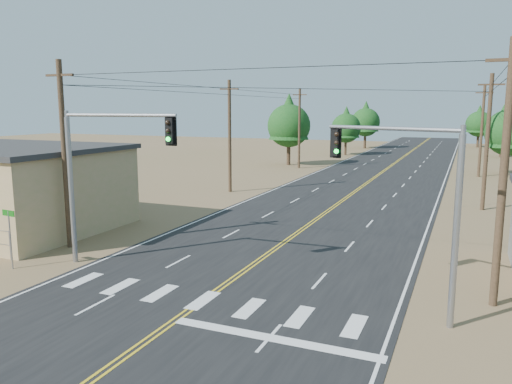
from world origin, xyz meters
The scene contains 16 objects.
road centered at (0.00, 30.00, 0.01)m, with size 15.00×200.00×0.02m, color black.
utility_pole_left_near centered at (-10.50, 12.00, 5.12)m, with size 1.80×0.30×10.00m.
utility_pole_left_mid centered at (-10.50, 32.00, 5.12)m, with size 1.80×0.30×10.00m.
utility_pole_left_far centered at (-10.50, 52.00, 5.12)m, with size 1.80×0.30×10.00m.
utility_pole_right_near centered at (10.50, 12.00, 5.12)m, with size 1.80×0.30×10.00m.
utility_pole_right_mid centered at (10.50, 32.00, 5.12)m, with size 1.80×0.30×10.00m.
utility_pole_right_far centered at (10.50, 52.00, 5.12)m, with size 1.80×0.30×10.00m.
signal_mast_left centered at (-6.58, 10.07, 4.99)m, with size 5.97×0.53×7.39m.
signal_mast_right centered at (7.63, 9.81, 4.68)m, with size 5.06×2.19×6.96m.
street_sign centered at (-10.25, 8.00, 1.89)m, with size 0.84×0.12×2.83m.
tree_left_near centered at (-12.94, 54.98, 5.84)m, with size 5.72×5.72×9.54m.
tree_left_mid centered at (-9.25, 72.58, 4.85)m, with size 4.76×4.76×7.93m.
tree_left_far centered at (-9.03, 87.93, 5.49)m, with size 5.39×5.39×8.98m.
tree_right_near centered at (13.44, 54.95, 5.39)m, with size 5.28×5.28×8.81m.
tree_right_mid centered at (14.00, 78.27, 5.02)m, with size 4.93×4.93×8.21m.
tree_right_far centered at (10.92, 98.82, 5.05)m, with size 4.95×4.95×8.25m.
Camera 1 is at (9.23, -8.36, 7.47)m, focal length 35.00 mm.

